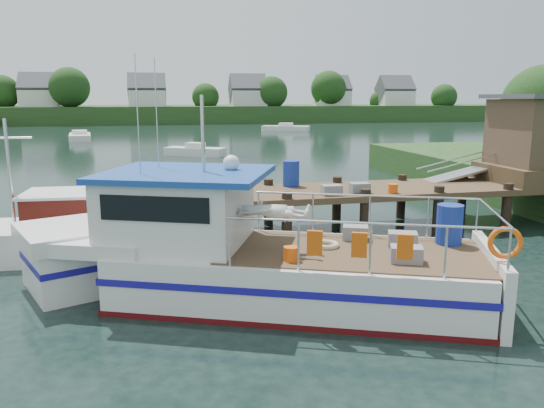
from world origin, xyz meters
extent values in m
plane|color=black|center=(0.00, 0.00, 0.00)|extent=(160.00, 160.00, 0.00)
cylinder|color=#332114|center=(14.00, 6.00, 1.52)|extent=(0.50, 0.50, 3.05)
sphere|color=#1E3F16|center=(14.00, 6.00, 3.96)|extent=(3.90, 3.90, 3.90)
cube|color=#28481E|center=(0.00, 84.00, 1.40)|extent=(140.00, 24.00, 3.00)
cylinder|color=#332114|center=(-28.00, 79.00, 2.10)|extent=(0.60, 0.60, 4.20)
sphere|color=#1E3F16|center=(-28.00, 79.00, 5.21)|extent=(5.54, 5.54, 5.54)
cylinder|color=#332114|center=(-17.00, 75.00, 2.40)|extent=(0.60, 0.60, 4.80)
sphere|color=#1E3F16|center=(-17.00, 75.00, 5.95)|extent=(6.34, 6.34, 6.34)
cylinder|color=#332114|center=(-6.00, 77.00, 1.50)|extent=(0.60, 0.60, 3.00)
sphere|color=#1E3F16|center=(-6.00, 77.00, 3.72)|extent=(3.96, 3.96, 3.96)
cylinder|color=#332114|center=(5.00, 79.00, 1.80)|extent=(0.60, 0.60, 3.60)
sphere|color=#1E3F16|center=(5.00, 79.00, 4.46)|extent=(4.75, 4.75, 4.75)
cylinder|color=#332114|center=(16.00, 75.00, 2.10)|extent=(0.60, 0.60, 4.20)
sphere|color=#1E3F16|center=(16.00, 75.00, 5.21)|extent=(5.54, 5.54, 5.54)
cylinder|color=#332114|center=(27.00, 77.00, 2.40)|extent=(0.60, 0.60, 4.80)
sphere|color=#1E3F16|center=(27.00, 77.00, 5.95)|extent=(6.34, 6.34, 6.34)
cylinder|color=#332114|center=(38.00, 79.00, 1.50)|extent=(0.60, 0.60, 3.00)
sphere|color=#1E3F16|center=(38.00, 79.00, 3.72)|extent=(3.96, 3.96, 3.96)
cylinder|color=#332114|center=(49.00, 75.00, 1.80)|extent=(0.60, 0.60, 3.60)
sphere|color=#1E3F16|center=(49.00, 75.00, 4.46)|extent=(4.75, 4.75, 4.75)
cube|color=silver|center=(-22.00, 78.00, 4.00)|extent=(6.00, 5.00, 3.00)
cube|color=#47474C|center=(-22.00, 78.00, 5.90)|extent=(6.20, 5.09, 5.09)
cube|color=silver|center=(-5.00, 77.00, 4.00)|extent=(6.00, 5.00, 3.00)
cube|color=#47474C|center=(-5.00, 77.00, 5.90)|extent=(6.20, 5.09, 5.09)
cube|color=silver|center=(12.00, 76.00, 4.00)|extent=(6.00, 5.00, 3.00)
cube|color=#47474C|center=(12.00, 76.00, 5.90)|extent=(6.20, 5.09, 5.09)
cube|color=silver|center=(28.00, 78.00, 4.00)|extent=(6.00, 5.00, 3.00)
cube|color=#47474C|center=(28.00, 78.00, 5.90)|extent=(6.20, 5.09, 5.09)
cube|color=silver|center=(40.00, 77.00, 4.00)|extent=(6.00, 5.00, 3.00)
cube|color=#47474C|center=(40.00, 77.00, 5.90)|extent=(6.20, 5.09, 5.09)
cube|color=#4D3824|center=(2.00, 0.00, 1.30)|extent=(16.00, 3.00, 0.20)
cylinder|color=black|center=(-5.50, -1.30, 0.65)|extent=(0.32, 0.32, 1.90)
cylinder|color=black|center=(-5.50, 1.30, 0.65)|extent=(0.32, 0.32, 1.90)
cylinder|color=black|center=(-3.00, -1.30, 0.65)|extent=(0.32, 0.32, 1.90)
cylinder|color=black|center=(-3.00, 1.30, 0.65)|extent=(0.32, 0.32, 1.90)
cylinder|color=black|center=(-0.50, -1.30, 0.65)|extent=(0.32, 0.32, 1.90)
cylinder|color=black|center=(-0.50, 1.30, 0.65)|extent=(0.32, 0.32, 1.90)
cylinder|color=black|center=(2.00, -1.30, 0.65)|extent=(0.32, 0.32, 1.90)
cylinder|color=black|center=(2.00, 1.30, 0.65)|extent=(0.32, 0.32, 1.90)
cylinder|color=black|center=(4.50, -1.30, 0.65)|extent=(0.32, 0.32, 1.90)
cylinder|color=black|center=(4.50, 1.30, 0.65)|extent=(0.32, 0.32, 1.90)
cylinder|color=black|center=(7.00, -1.30, 0.65)|extent=(0.32, 0.32, 1.90)
cylinder|color=black|center=(7.00, 1.30, 0.65)|extent=(0.32, 0.32, 1.90)
cylinder|color=black|center=(9.50, 1.30, 0.65)|extent=(0.32, 0.32, 1.90)
cube|color=#4D3824|center=(9.00, 0.00, 1.70)|extent=(3.20, 3.00, 0.60)
cube|color=#4E3C2B|center=(9.00, 0.00, 3.10)|extent=(2.60, 2.60, 2.40)
cube|color=#47474C|center=(9.00, 0.00, 4.40)|extent=(3.00, 3.00, 0.15)
cube|color=#A5A8AD|center=(6.70, 0.90, 1.65)|extent=(3.34, 0.90, 0.79)
cylinder|color=silver|center=(6.70, 0.50, 2.15)|extent=(3.34, 0.05, 0.76)
cylinder|color=silver|center=(6.70, 1.30, 2.15)|extent=(3.34, 0.05, 0.76)
cube|color=slate|center=(1.00, -1.00, 1.56)|extent=(0.60, 0.40, 0.30)
cube|color=slate|center=(2.00, -0.80, 1.56)|extent=(0.60, 0.40, 0.30)
cylinder|color=#E9550D|center=(3.00, -1.10, 1.55)|extent=(0.30, 0.30, 0.28)
cylinder|color=navy|center=(0.20, 0.90, 1.84)|extent=(0.56, 0.56, 0.85)
cube|color=silver|center=(-1.41, -5.78, 0.58)|extent=(8.20, 5.72, 1.17)
cube|color=silver|center=(-6.10, -3.84, 0.58)|extent=(2.82, 2.82, 1.17)
cube|color=silver|center=(-6.10, -3.84, 1.32)|extent=(3.13, 3.04, 0.36)
cube|color=silver|center=(-5.16, -4.23, 1.29)|extent=(2.98, 3.45, 0.30)
cube|color=#181189|center=(-1.41, -5.78, 0.73)|extent=(8.31, 5.80, 0.14)
cube|color=#181189|center=(-6.10, -3.84, 0.73)|extent=(2.87, 2.87, 0.14)
cube|color=#4C0A0C|center=(-1.41, -5.78, 0.05)|extent=(8.30, 5.78, 0.14)
cube|color=#4D3824|center=(-0.28, -6.24, 1.18)|extent=(6.11, 4.63, 0.04)
cube|color=silver|center=(2.25, -7.29, 0.69)|extent=(1.35, 2.89, 1.37)
cube|color=silver|center=(-3.85, -4.77, 1.93)|extent=(3.64, 3.53, 1.52)
cube|color=black|center=(-4.36, -6.00, 2.23)|extent=(2.08, 0.89, 0.51)
cube|color=black|center=(-3.34, -3.54, 2.23)|extent=(2.08, 0.89, 0.51)
cube|color=black|center=(-5.17, -4.22, 2.23)|extent=(0.74, 1.70, 0.51)
cube|color=#19449B|center=(-3.66, -4.85, 2.74)|extent=(4.32, 4.04, 0.12)
cylinder|color=silver|center=(-3.29, -5.00, 3.60)|extent=(0.11, 0.11, 1.62)
cylinder|color=silver|center=(-4.61, -5.01, 4.01)|extent=(0.03, 0.03, 2.44)
cylinder|color=silver|center=(-4.22, -4.07, 4.01)|extent=(0.03, 0.03, 2.44)
sphere|color=silver|center=(-2.66, -4.82, 2.94)|extent=(0.48, 0.48, 0.37)
cylinder|color=silver|center=(-0.68, -7.60, 2.13)|extent=(4.71, 1.98, 0.04)
cylinder|color=silver|center=(0.39, -5.01, 2.13)|extent=(4.71, 1.98, 0.04)
cylinder|color=silver|center=(2.23, -7.28, 2.13)|extent=(1.11, 2.60, 0.04)
cylinder|color=silver|center=(-2.98, -6.65, 1.65)|extent=(0.06, 0.06, 0.96)
cylinder|color=silver|center=(-1.91, -4.06, 1.65)|extent=(0.06, 0.06, 0.96)
cylinder|color=silver|center=(-1.76, -7.15, 1.65)|extent=(0.06, 0.06, 0.96)
cylinder|color=silver|center=(-0.69, -4.56, 1.65)|extent=(0.06, 0.06, 0.96)
cylinder|color=silver|center=(-0.54, -7.65, 1.65)|extent=(0.06, 0.06, 0.96)
cylinder|color=silver|center=(0.53, -5.06, 1.65)|extent=(0.06, 0.06, 0.96)
cylinder|color=silver|center=(0.68, -8.16, 1.65)|extent=(0.06, 0.06, 0.96)
cylinder|color=silver|center=(1.75, -5.57, 1.65)|extent=(0.06, 0.06, 0.96)
cylinder|color=silver|center=(1.67, -8.56, 1.65)|extent=(0.06, 0.06, 0.96)
cylinder|color=silver|center=(2.74, -5.97, 1.65)|extent=(0.06, 0.06, 0.96)
cube|color=slate|center=(0.42, -7.19, 1.35)|extent=(0.72, 0.61, 0.32)
cube|color=slate|center=(0.85, -6.16, 1.35)|extent=(0.72, 0.61, 0.32)
cube|color=slate|center=(0.07, -5.40, 1.35)|extent=(0.66, 0.57, 0.32)
cylinder|color=navy|center=(1.94, -6.17, 1.62)|extent=(0.74, 0.74, 0.89)
cylinder|color=#E9550D|center=(-1.76, -6.62, 1.33)|extent=(0.40, 0.40, 0.30)
torus|color=#BFB28C|center=(-0.77, -5.82, 1.24)|extent=(0.74, 0.74, 0.12)
torus|color=#E9550D|center=(1.96, -8.05, 1.73)|extent=(0.62, 0.33, 0.63)
cube|color=#E9550D|center=(-1.48, -7.28, 1.73)|extent=(0.30, 0.20, 0.46)
cube|color=#E9550D|center=(-0.73, -7.59, 1.73)|extent=(0.30, 0.20, 0.46)
cube|color=#E9550D|center=(0.02, -7.91, 1.73)|extent=(0.30, 0.20, 0.46)
imported|color=silver|center=(-2.09, -5.83, 2.06)|extent=(0.64, 0.76, 1.79)
cube|color=silver|center=(-7.37, -1.13, 0.46)|extent=(6.10, 2.56, 0.92)
cube|color=#56140E|center=(-6.91, -1.16, 1.34)|extent=(1.75, 1.75, 0.87)
cube|color=silver|center=(-6.91, -1.16, 1.80)|extent=(1.95, 1.95, 0.07)
cylinder|color=silver|center=(-8.11, -1.09, 2.39)|extent=(0.10, 0.10, 2.85)
cylinder|color=silver|center=(-8.11, -1.09, 3.32)|extent=(1.29, 0.13, 0.06)
cube|color=silver|center=(12.91, 52.38, 0.33)|extent=(6.53, 4.48, 0.67)
cube|color=silver|center=(12.91, 52.38, 0.84)|extent=(2.20, 2.07, 0.43)
cube|color=silver|center=(-1.24, 24.19, 0.32)|extent=(4.69, 3.63, 0.64)
cube|color=silver|center=(-1.24, 24.19, 0.80)|extent=(1.65, 1.58, 0.41)
cube|color=silver|center=(15.15, 14.80, 0.37)|extent=(7.69, 4.18, 0.73)
cube|color=silver|center=(15.15, 14.80, 0.92)|extent=(2.41, 2.20, 0.47)
cube|color=silver|center=(-11.74, 41.96, 0.33)|extent=(2.78, 6.30, 0.66)
cube|color=silver|center=(-11.74, 41.96, 0.82)|extent=(1.65, 1.87, 0.42)
camera|label=1|loc=(-4.31, -16.33, 4.36)|focal=35.00mm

